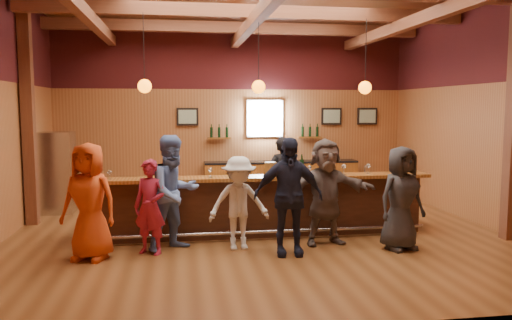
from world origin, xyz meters
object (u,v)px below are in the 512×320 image
(bar_counter, at_px, (258,205))
(stainless_fridge, at_px, (58,172))
(customer_dark, at_px, (401,198))
(back_bar_cabinet, at_px, (281,179))
(ice_bucket, at_px, (271,169))
(customer_orange, at_px, (89,201))
(customer_white, at_px, (239,203))
(customer_denim, at_px, (174,193))
(customer_brown, at_px, (326,192))
(bottle_a, at_px, (302,166))
(customer_navy, at_px, (288,196))
(bartender, at_px, (281,178))
(customer_redvest, at_px, (150,207))

(bar_counter, height_order, stainless_fridge, stainless_fridge)
(stainless_fridge, bearing_deg, customer_dark, -32.05)
(back_bar_cabinet, distance_m, ice_bucket, 4.06)
(customer_orange, height_order, customer_white, customer_orange)
(customer_denim, xyz_separation_m, customer_brown, (2.55, -0.05, -0.04))
(customer_orange, bearing_deg, bottle_a, 35.34)
(customer_navy, height_order, customer_dark, customer_navy)
(bar_counter, relative_size, customer_orange, 3.49)
(customer_denim, xyz_separation_m, bartender, (2.19, 1.95, -0.08))
(customer_white, bearing_deg, back_bar_cabinet, 65.66)
(stainless_fridge, height_order, customer_orange, customer_orange)
(back_bar_cabinet, bearing_deg, stainless_fridge, -168.07)
(stainless_fridge, bearing_deg, customer_brown, -33.65)
(bottle_a, bearing_deg, customer_brown, -74.27)
(back_bar_cabinet, xyz_separation_m, customer_redvest, (-3.10, -4.66, 0.28))
(customer_brown, bearing_deg, stainless_fridge, 140.82)
(customer_redvest, xyz_separation_m, customer_navy, (2.16, -0.38, 0.18))
(back_bar_cabinet, bearing_deg, customer_orange, -129.74)
(customer_brown, distance_m, bartender, 2.04)
(customer_brown, height_order, bartender, customer_brown)
(customer_denim, relative_size, customer_white, 1.23)
(stainless_fridge, distance_m, ice_bucket, 5.11)
(customer_brown, xyz_separation_m, bottle_a, (-0.22, 0.79, 0.35))
(bottle_a, bearing_deg, customer_navy, -112.59)
(customer_orange, relative_size, customer_navy, 0.96)
(customer_white, distance_m, customer_navy, 0.86)
(customer_orange, bearing_deg, back_bar_cabinet, 69.03)
(back_bar_cabinet, xyz_separation_m, customer_dark, (0.96, -5.04, 0.38))
(customer_white, bearing_deg, bottle_a, 30.06)
(customer_redvest, bearing_deg, customer_white, 28.96)
(ice_bucket, bearing_deg, back_bar_cabinet, 75.44)
(customer_denim, height_order, customer_navy, customer_denim)
(stainless_fridge, distance_m, customer_redvest, 4.17)
(customer_denim, height_order, customer_brown, customer_denim)
(bar_counter, distance_m, customer_dark, 2.61)
(customer_redvest, relative_size, customer_dark, 0.89)
(customer_denim, bearing_deg, ice_bucket, -13.16)
(back_bar_cabinet, bearing_deg, ice_bucket, -104.56)
(bartender, bearing_deg, customer_orange, 12.44)
(customer_brown, bearing_deg, customer_orange, 178.65)
(customer_dark, bearing_deg, customer_navy, 165.70)
(customer_white, xyz_separation_m, ice_bucket, (0.67, 0.75, 0.46))
(customer_redvest, relative_size, customer_denim, 0.80)
(customer_redvest, distance_m, bottle_a, 2.89)
(customer_redvest, bearing_deg, customer_dark, 21.86)
(bartender, bearing_deg, back_bar_cabinet, -122.77)
(customer_orange, bearing_deg, customer_denim, 33.23)
(back_bar_cabinet, xyz_separation_m, customer_denim, (-2.72, -4.48, 0.47))
(customer_denim, bearing_deg, bartender, 8.75)
(customer_white, distance_m, customer_brown, 1.51)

